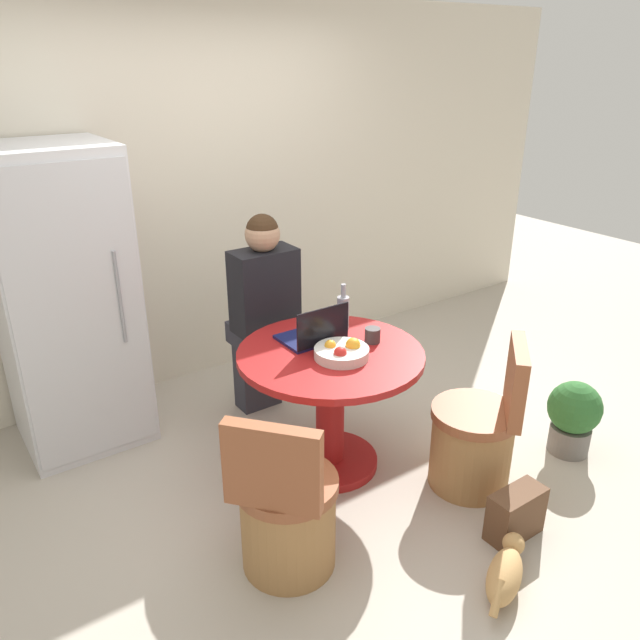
% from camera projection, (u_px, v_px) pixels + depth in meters
% --- Properties ---
extents(ground_plane, '(12.00, 12.00, 0.00)m').
position_uv_depth(ground_plane, '(327.00, 478.00, 3.55)').
color(ground_plane, '#B2A899').
extents(wall_back, '(7.00, 0.06, 2.60)m').
position_uv_depth(wall_back, '(189.00, 200.00, 4.27)').
color(wall_back, beige).
rests_on(wall_back, ground_plane).
extents(refrigerator, '(0.72, 0.70, 1.79)m').
position_uv_depth(refrigerator, '(65.00, 302.00, 3.62)').
color(refrigerator, silver).
rests_on(refrigerator, ground_plane).
extents(dining_table, '(1.02, 1.02, 0.74)m').
position_uv_depth(dining_table, '(330.00, 390.00, 3.47)').
color(dining_table, maroon).
rests_on(dining_table, ground_plane).
extents(chair_near_right_corner, '(0.54, 0.54, 0.87)m').
position_uv_depth(chair_near_right_corner, '(476.00, 440.00, 3.39)').
color(chair_near_right_corner, '#9E7042').
rests_on(chair_near_right_corner, ground_plane).
extents(chair_near_left_corner, '(0.54, 0.54, 0.87)m').
position_uv_depth(chair_near_left_corner, '(287.00, 516.00, 2.84)').
color(chair_near_left_corner, '#9E7042').
rests_on(chair_near_left_corner, ground_plane).
extents(person_seated, '(0.40, 0.37, 1.36)m').
position_uv_depth(person_seated, '(262.00, 307.00, 3.92)').
color(person_seated, '#2D2D38').
rests_on(person_seated, ground_plane).
extents(laptop, '(0.33, 0.26, 0.23)m').
position_uv_depth(laptop, '(314.00, 334.00, 3.48)').
color(laptop, '#141947').
rests_on(laptop, dining_table).
extents(fruit_bowl, '(0.29, 0.29, 0.10)m').
position_uv_depth(fruit_bowl, '(342.00, 352.00, 3.30)').
color(fruit_bowl, beige).
rests_on(fruit_bowl, dining_table).
extents(coffee_cup, '(0.09, 0.09, 0.08)m').
position_uv_depth(coffee_cup, '(372.00, 335.00, 3.47)').
color(coffee_cup, '#383333').
rests_on(coffee_cup, dining_table).
extents(bottle, '(0.07, 0.07, 0.28)m').
position_uv_depth(bottle, '(343.00, 312.00, 3.61)').
color(bottle, '#9999A3').
rests_on(bottle, dining_table).
extents(cat, '(0.43, 0.29, 0.17)m').
position_uv_depth(cat, '(505.00, 573.00, 2.78)').
color(cat, tan).
rests_on(cat, ground_plane).
extents(potted_plant, '(0.31, 0.31, 0.46)m').
position_uv_depth(potted_plant, '(573.00, 415.00, 3.69)').
color(potted_plant, slate).
rests_on(potted_plant, ground_plane).
extents(handbag, '(0.30, 0.14, 0.26)m').
position_uv_depth(handbag, '(516.00, 514.00, 3.08)').
color(handbag, brown).
rests_on(handbag, ground_plane).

